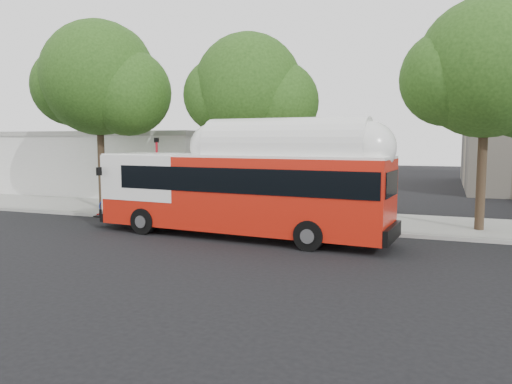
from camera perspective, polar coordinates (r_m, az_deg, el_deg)
ground at (r=17.90m, az=-5.06°, el=-6.00°), size 120.00×120.00×0.00m
sidewalk at (r=23.81m, az=1.82°, el=-2.81°), size 60.00×5.00×0.15m
curb_strip at (r=21.40m, az=-0.47°, el=-3.80°), size 60.00×0.30×0.15m
red_curb_segment at (r=22.65m, az=-7.56°, el=-3.30°), size 10.00×0.32×0.16m
street_tree_left at (r=26.93m, az=-16.64°, el=11.90°), size 6.67×5.80×9.74m
street_tree_mid at (r=23.42m, az=0.11°, el=11.36°), size 5.75×5.00×8.62m
street_tree_right at (r=21.81m, az=25.98°, el=12.09°), size 6.21×5.40×9.18m
low_commercial_bldg at (r=36.84m, az=-15.19°, el=3.34°), size 16.20×10.20×4.25m
transit_bus at (r=18.93m, az=-1.69°, el=-0.15°), size 12.36×3.38×3.61m
signal_pole at (r=23.95m, az=-11.22°, el=1.66°), size 0.11×0.36×3.81m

